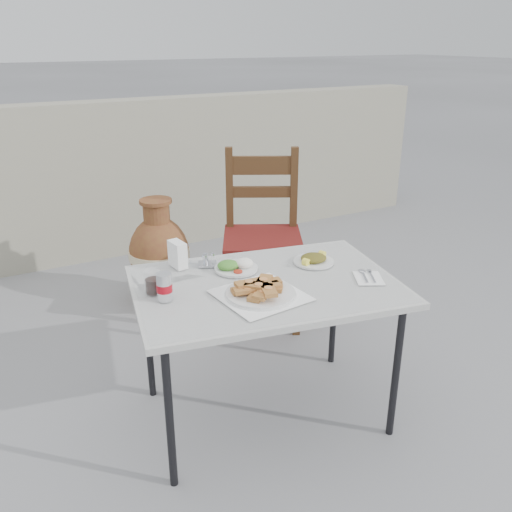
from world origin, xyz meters
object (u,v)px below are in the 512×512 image
pide_plate (260,289)px  salad_chopped_plate (314,259)px  condiment_caddy (208,261)px  soda_can (164,287)px  chair (262,235)px  salad_rice_plate (236,266)px  napkin_holder (178,254)px  cola_glass (153,283)px  terracotta_urn (159,254)px  cafe_table (266,293)px

pide_plate → salad_chopped_plate: bearing=25.3°
condiment_caddy → salad_chopped_plate: bearing=-24.8°
soda_can → chair: 1.21m
condiment_caddy → chair: (0.60, 0.56, -0.16)m
salad_rice_plate → salad_chopped_plate: size_ratio=1.05×
soda_can → condiment_caddy: 0.37m
napkin_holder → pide_plate: bearing=-74.0°
napkin_holder → chair: chair is taller
salad_rice_plate → napkin_holder: napkin_holder is taller
soda_can → salad_rice_plate: bearing=18.9°
pide_plate → chair: (0.54, 0.95, -0.17)m
soda_can → napkin_holder: 0.33m
condiment_caddy → chair: 0.84m
salad_rice_plate → condiment_caddy: (-0.09, 0.10, 0.00)m
pide_plate → salad_rice_plate: bearing=83.8°
salad_rice_plate → cola_glass: size_ratio=1.97×
cola_glass → salad_chopped_plate: bearing=-4.0°
salad_chopped_plate → condiment_caddy: (-0.44, 0.20, 0.00)m
soda_can → terracotta_urn: size_ratio=0.16×
cafe_table → salad_rice_plate: salad_rice_plate is taller
soda_can → napkin_holder: (0.17, 0.29, 0.00)m
salad_rice_plate → soda_can: bearing=-161.1°
pide_plate → napkin_holder: bearing=112.6°
cafe_table → terracotta_urn: 1.41m
pide_plate → cola_glass: bearing=147.6°
pide_plate → cafe_table: bearing=49.8°
condiment_caddy → chair: chair is taller
cola_glass → cafe_table: bearing=-17.0°
salad_chopped_plate → cola_glass: (-0.75, 0.05, 0.03)m
salad_chopped_plate → cola_glass: size_ratio=1.87×
cafe_table → chair: bearing=61.5°
cola_glass → salad_rice_plate: bearing=6.8°
salad_rice_plate → soda_can: 0.40m
salad_rice_plate → chair: 0.86m
pide_plate → napkin_holder: size_ratio=2.94×
soda_can → cola_glass: bearing=102.7°
cafe_table → cola_glass: bearing=163.0°
chair → salad_chopped_plate: bearing=-74.2°
pide_plate → napkin_holder: napkin_holder is taller
salad_chopped_plate → salad_rice_plate: bearing=164.2°
cafe_table → terracotta_urn: size_ratio=1.78×
soda_can → chair: (0.89, 0.80, -0.20)m
cafe_table → cola_glass: (-0.45, 0.14, 0.09)m
pide_plate → salad_rice_plate: size_ratio=1.78×
condiment_caddy → pide_plate: bearing=-81.2°
salad_chopped_plate → napkin_holder: 0.62m
chair → cola_glass: bearing=-114.2°
salad_chopped_plate → soda_can: (-0.73, -0.03, 0.04)m
cafe_table → soda_can: 0.45m
pide_plate → condiment_caddy: pide_plate is taller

